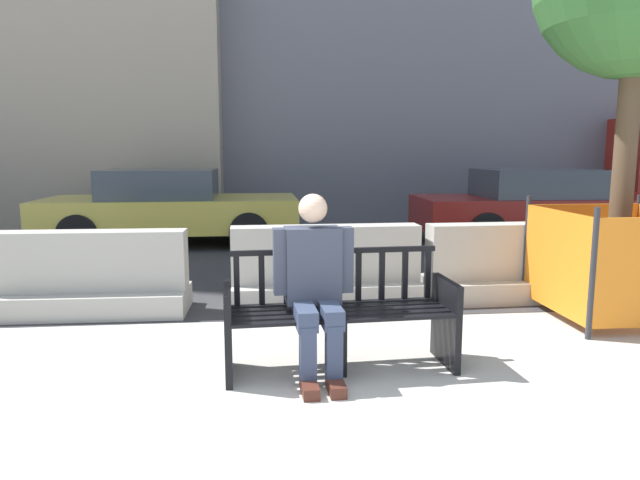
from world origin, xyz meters
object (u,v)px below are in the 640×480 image
object	(u,v)px
street_bench	(340,317)
jersey_barrier_centre	(326,272)
jersey_barrier_left	(85,281)
seated_person	(315,281)
car_sedan_mid	(549,206)
jersey_barrier_right	(516,268)
construction_fence	(617,259)
car_taxi_near	(169,207)

from	to	relation	value
street_bench	jersey_barrier_centre	xyz separation A→B (m)	(0.11, 1.87, -0.06)
street_bench	jersey_barrier_left	world-z (taller)	street_bench
seated_person	car_sedan_mid	bearing A→B (deg)	50.28
jersey_barrier_right	construction_fence	bearing A→B (deg)	-50.50
street_bench	car_sedan_mid	distance (m)	7.24
seated_person	car_taxi_near	distance (m)	6.47
seated_person	car_taxi_near	size ratio (longest dim) A/B	0.30
jersey_barrier_left	jersey_barrier_right	size ratio (longest dim) A/B	1.00
jersey_barrier_centre	car_sedan_mid	size ratio (longest dim) A/B	0.42
jersey_barrier_left	jersey_barrier_right	bearing A→B (deg)	1.98
street_bench	construction_fence	distance (m)	3.07
car_sedan_mid	seated_person	bearing A→B (deg)	-129.72
jersey_barrier_left	jersey_barrier_centre	bearing A→B (deg)	4.00
street_bench	car_taxi_near	world-z (taller)	car_taxi_near
jersey_barrier_right	jersey_barrier_centre	bearing A→B (deg)	179.64
jersey_barrier_centre	construction_fence	bearing A→B (deg)	-16.15
car_sedan_mid	jersey_barrier_left	bearing A→B (deg)	-150.24
street_bench	jersey_barrier_centre	size ratio (longest dim) A/B	0.85
car_taxi_near	street_bench	bearing A→B (deg)	-70.28
street_bench	jersey_barrier_right	xyz separation A→B (m)	(2.22, 1.86, -0.06)
construction_fence	car_taxi_near	world-z (taller)	car_taxi_near
jersey_barrier_left	car_sedan_mid	world-z (taller)	car_sedan_mid
street_bench	construction_fence	xyz separation A→B (m)	(2.87, 1.07, 0.18)
seated_person	construction_fence	distance (m)	3.27
jersey_barrier_left	construction_fence	bearing A→B (deg)	-6.90
jersey_barrier_left	construction_fence	world-z (taller)	construction_fence
street_bench	construction_fence	size ratio (longest dim) A/B	1.33
jersey_barrier_centre	jersey_barrier_left	xyz separation A→B (m)	(-2.44, -0.17, 0.00)
jersey_barrier_right	construction_fence	distance (m)	1.05
jersey_barrier_centre	construction_fence	size ratio (longest dim) A/B	1.56
seated_person	jersey_barrier_centre	size ratio (longest dim) A/B	0.65
street_bench	jersey_barrier_right	world-z (taller)	street_bench
jersey_barrier_right	car_sedan_mid	world-z (taller)	car_sedan_mid
jersey_barrier_right	car_sedan_mid	distance (m)	4.44
street_bench	car_sedan_mid	world-z (taller)	car_sedan_mid
car_sedan_mid	jersey_barrier_centre	bearing A→B (deg)	-139.72
seated_person	jersey_barrier_right	size ratio (longest dim) A/B	0.65
seated_person	jersey_barrier_centre	bearing A→B (deg)	81.26
street_bench	jersey_barrier_centre	bearing A→B (deg)	86.79
street_bench	jersey_barrier_left	distance (m)	2.89
jersey_barrier_left	car_taxi_near	bearing A→B (deg)	88.07
jersey_barrier_centre	jersey_barrier_left	bearing A→B (deg)	-176.00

